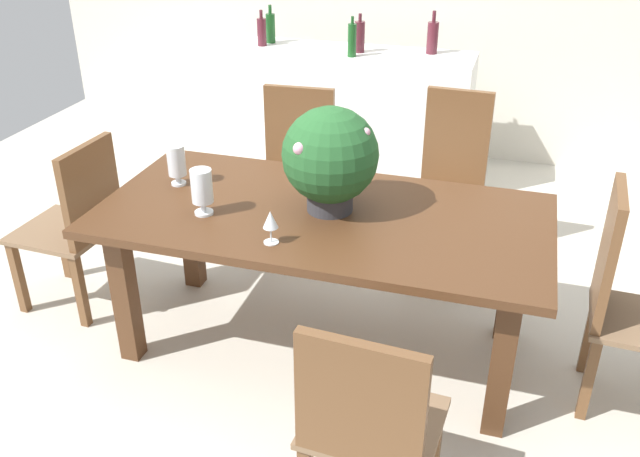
{
  "coord_description": "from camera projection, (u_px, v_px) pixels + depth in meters",
  "views": [
    {
      "loc": [
        0.8,
        -2.89,
        2.15
      ],
      "look_at": [
        -0.06,
        -0.07,
        0.58
      ],
      "focal_mm": 38.53,
      "sensor_mm": 36.0,
      "label": 1
    }
  ],
  "objects": [
    {
      "name": "flower_centerpiece",
      "position": [
        330.0,
        157.0,
        3.01
      ],
      "size": [
        0.43,
        0.43,
        0.48
      ],
      "color": "#333338",
      "rests_on": "dining_table"
    },
    {
      "name": "chair_head_end",
      "position": [
        78.0,
        219.0,
        3.56
      ],
      "size": [
        0.49,
        0.47,
        0.94
      ],
      "rotation": [
        0.0,
        0.0,
        -1.62
      ],
      "color": "brown",
      "rests_on": "ground"
    },
    {
      "name": "chair_near_right",
      "position": [
        367.0,
        424.0,
        2.27
      ],
      "size": [
        0.48,
        0.44,
        0.91
      ],
      "rotation": [
        0.0,
        0.0,
        3.07
      ],
      "color": "brown",
      "rests_on": "ground"
    },
    {
      "name": "wine_bottle_tall",
      "position": [
        262.0,
        31.0,
        5.02
      ],
      "size": [
        0.07,
        0.07,
        0.26
      ],
      "color": "#511E28",
      "rests_on": "kitchen_counter"
    },
    {
      "name": "wine_bottle_amber",
      "position": [
        271.0,
        28.0,
        5.1
      ],
      "size": [
        0.07,
        0.07,
        0.27
      ],
      "color": "#194C1E",
      "rests_on": "kitchen_counter"
    },
    {
      "name": "wine_bottle_clear",
      "position": [
        360.0,
        36.0,
        4.84
      ],
      "size": [
        0.07,
        0.07,
        0.27
      ],
      "color": "#511E28",
      "rests_on": "kitchen_counter"
    },
    {
      "name": "chair_far_right",
      "position": [
        450.0,
        177.0,
        3.95
      ],
      "size": [
        0.43,
        0.49,
        1.04
      ],
      "rotation": [
        0.0,
        0.0,
        -0.05
      ],
      "color": "brown",
      "rests_on": "ground"
    },
    {
      "name": "ground_plane",
      "position": [
        334.0,
        320.0,
        3.66
      ],
      "size": [
        7.04,
        7.04,
        0.0
      ],
      "primitive_type": "plane",
      "color": "beige"
    },
    {
      "name": "wine_bottle_dark",
      "position": [
        433.0,
        37.0,
        4.81
      ],
      "size": [
        0.08,
        0.08,
        0.29
      ],
      "color": "#511E28",
      "rests_on": "kitchen_counter"
    },
    {
      "name": "chair_far_left",
      "position": [
        296.0,
        162.0,
        4.18
      ],
      "size": [
        0.49,
        0.43,
        0.99
      ],
      "rotation": [
        0.0,
        0.0,
        0.06
      ],
      "color": "brown",
      "rests_on": "ground"
    },
    {
      "name": "dining_table",
      "position": [
        322.0,
        232.0,
        3.17
      ],
      "size": [
        2.05,
        1.0,
        0.75
      ],
      "color": "#4C2D19",
      "rests_on": "ground"
    },
    {
      "name": "wine_glass",
      "position": [
        270.0,
        221.0,
        2.82
      ],
      "size": [
        0.06,
        0.06,
        0.15
      ],
      "color": "silver",
      "rests_on": "dining_table"
    },
    {
      "name": "crystal_vase_left",
      "position": [
        202.0,
        188.0,
        3.04
      ],
      "size": [
        0.1,
        0.1,
        0.21
      ],
      "color": "silver",
      "rests_on": "dining_table"
    },
    {
      "name": "crystal_vase_center_near",
      "position": [
        177.0,
        162.0,
        3.33
      ],
      "size": [
        0.09,
        0.09,
        0.2
      ],
      "color": "silver",
      "rests_on": "dining_table"
    },
    {
      "name": "wine_bottle_green",
      "position": [
        352.0,
        40.0,
        4.73
      ],
      "size": [
        0.06,
        0.06,
        0.27
      ],
      "color": "#194C1E",
      "rests_on": "kitchen_counter"
    },
    {
      "name": "kitchen_counter",
      "position": [
        339.0,
        114.0,
        5.17
      ],
      "size": [
        1.94,
        0.51,
        0.96
      ],
      "primitive_type": "cube",
      "color": "white",
      "rests_on": "ground"
    },
    {
      "name": "chair_foot_end",
      "position": [
        623.0,
        296.0,
        2.88
      ],
      "size": [
        0.46,
        0.43,
        1.02
      ],
      "rotation": [
        0.0,
        0.0,
        1.52
      ],
      "color": "brown",
      "rests_on": "ground"
    }
  ]
}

